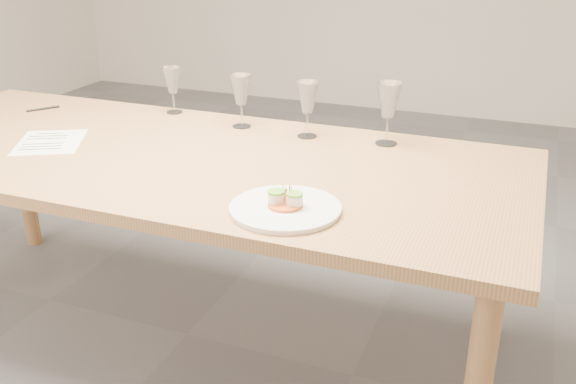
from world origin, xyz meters
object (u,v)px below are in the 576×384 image
at_px(dining_table, 175,171).
at_px(wine_glass_2, 308,99).
at_px(recipe_sheet, 50,142).
at_px(wine_glass_3, 389,101).
at_px(dinner_plate, 285,207).
at_px(wine_glass_0, 172,81).
at_px(ballpoint_pen, 43,109).
at_px(wine_glass_1, 241,91).

relative_size(dining_table, wine_glass_2, 11.68).
relative_size(recipe_sheet, wine_glass_3, 1.59).
relative_size(dinner_plate, wine_glass_0, 1.62).
xyz_separation_m(ballpoint_pen, wine_glass_1, (0.89, 0.09, 0.14)).
relative_size(dinner_plate, ballpoint_pen, 2.61).
xyz_separation_m(recipe_sheet, wine_glass_2, (0.84, 0.40, 0.14)).
height_order(dinner_plate, ballpoint_pen, dinner_plate).
height_order(ballpoint_pen, wine_glass_1, wine_glass_1).
distance_m(dinner_plate, wine_glass_0, 1.10).
height_order(dining_table, wine_glass_2, wine_glass_2).
relative_size(dinner_plate, wine_glass_3, 1.39).
xyz_separation_m(wine_glass_1, wine_glass_3, (0.57, 0.00, 0.01)).
bearing_deg(wine_glass_0, dining_table, -59.35).
bearing_deg(wine_glass_1, wine_glass_2, -4.76).
bearing_deg(dinner_plate, dining_table, 149.77).
bearing_deg(wine_glass_2, ballpoint_pen, -176.89).
distance_m(ballpoint_pen, wine_glass_2, 1.17).
relative_size(dinner_plate, recipe_sheet, 0.87).
bearing_deg(ballpoint_pen, wine_glass_2, -52.55).
bearing_deg(wine_glass_1, ballpoint_pen, -174.42).
bearing_deg(wine_glass_3, dining_table, -151.35).
bearing_deg(wine_glass_1, wine_glass_3, 0.10).
xyz_separation_m(dining_table, recipe_sheet, (-0.47, -0.07, 0.07)).
height_order(ballpoint_pen, wine_glass_0, wine_glass_0).
relative_size(ballpoint_pen, wine_glass_2, 0.58).
bearing_deg(ballpoint_pen, dinner_plate, -79.32).
height_order(dining_table, wine_glass_3, wine_glass_3).
height_order(wine_glass_1, wine_glass_2, wine_glass_2).
bearing_deg(recipe_sheet, wine_glass_1, 8.64).
relative_size(dining_table, wine_glass_3, 10.80).
bearing_deg(wine_glass_1, dining_table, -103.79).
xyz_separation_m(wine_glass_2, wine_glass_3, (0.29, 0.02, 0.01)).
bearing_deg(wine_glass_1, dinner_plate, -56.15).
bearing_deg(dinner_plate, wine_glass_2, 104.89).
distance_m(wine_glass_1, wine_glass_3, 0.57).
bearing_deg(dinner_plate, wine_glass_0, 136.72).
distance_m(wine_glass_0, wine_glass_2, 0.63).
bearing_deg(dinner_plate, wine_glass_3, 79.97).
bearing_deg(dinner_plate, ballpoint_pen, 156.34).
relative_size(wine_glass_0, wine_glass_3, 0.86).
bearing_deg(wine_glass_3, wine_glass_2, -175.25).
bearing_deg(dining_table, wine_glass_3, 28.65).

